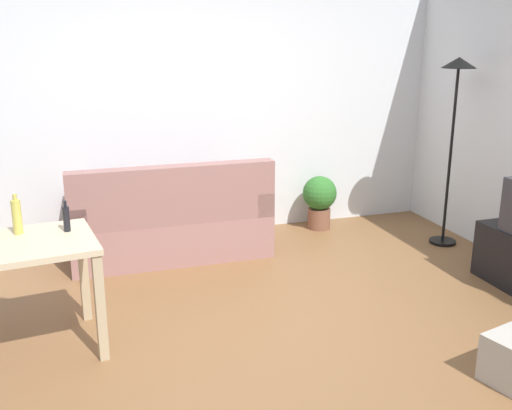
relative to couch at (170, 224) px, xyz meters
name	(u,v)px	position (x,y,z in m)	size (l,w,h in m)	color
ground_plane	(264,325)	(0.39, -1.59, -0.32)	(5.20, 4.40, 0.02)	brown
wall_rear	(194,103)	(0.39, 0.61, 1.04)	(5.20, 0.10, 2.70)	silver
couch	(170,224)	(0.00, 0.00, 0.00)	(1.82, 0.84, 0.92)	#996B66
torchiere_lamp	(455,101)	(2.64, -0.50, 1.11)	(0.32, 0.32, 1.81)	black
potted_plant	(320,198)	(1.65, 0.31, 0.02)	(0.36, 0.36, 0.57)	brown
bottle_squat	(17,216)	(-1.20, -1.28, 0.57)	(0.06, 0.06, 0.27)	#BCB24C
bottle_dark	(66,218)	(-0.90, -1.33, 0.54)	(0.04, 0.04, 0.21)	black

